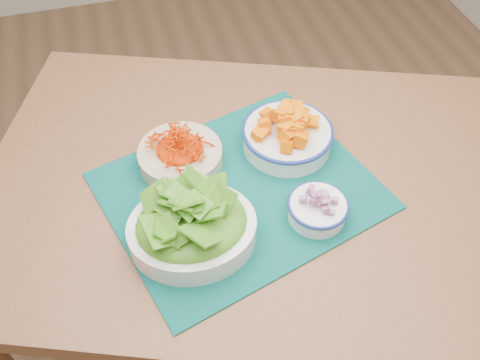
# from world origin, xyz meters

# --- Properties ---
(ground) EXTENTS (4.00, 4.00, 0.00)m
(ground) POSITION_xyz_m (0.00, 0.00, 0.00)
(ground) COLOR #8E6745
(ground) RESTS_ON ground
(table) EXTENTS (1.39, 1.17, 0.75)m
(table) POSITION_xyz_m (0.14, -0.12, 0.65)
(table) COLOR brown
(table) RESTS_ON ground
(placemat) EXTENTS (0.61, 0.54, 0.00)m
(placemat) POSITION_xyz_m (0.08, -0.13, 0.75)
(placemat) COLOR #013532
(placemat) RESTS_ON table
(carrot_bowl) EXTENTS (0.23, 0.23, 0.07)m
(carrot_bowl) POSITION_xyz_m (-0.02, -0.03, 0.79)
(carrot_bowl) COLOR #C9B696
(carrot_bowl) RESTS_ON placemat
(squash_bowl) EXTENTS (0.25, 0.25, 0.10)m
(squash_bowl) POSITION_xyz_m (0.21, -0.04, 0.80)
(squash_bowl) COLOR white
(squash_bowl) RESTS_ON placemat
(lettuce_bowl) EXTENTS (0.25, 0.22, 0.11)m
(lettuce_bowl) POSITION_xyz_m (-0.04, -0.23, 0.80)
(lettuce_bowl) COLOR white
(lettuce_bowl) RESTS_ON placemat
(onion_bowl) EXTENTS (0.12, 0.12, 0.06)m
(onion_bowl) POSITION_xyz_m (0.20, -0.24, 0.78)
(onion_bowl) COLOR white
(onion_bowl) RESTS_ON placemat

